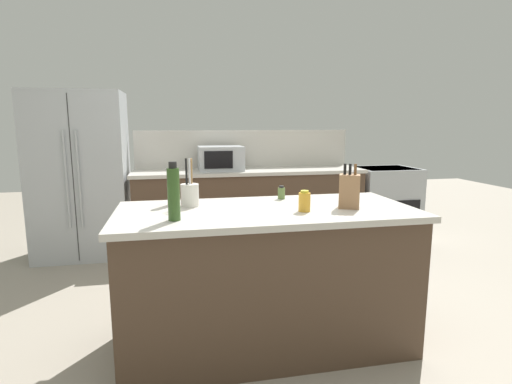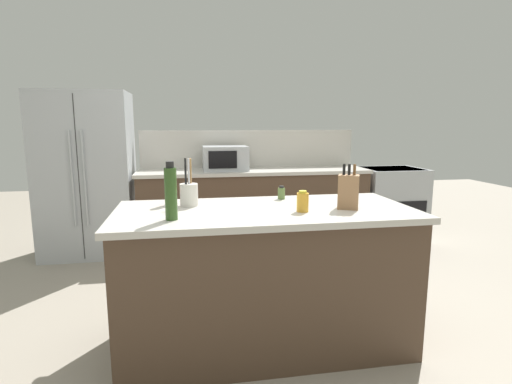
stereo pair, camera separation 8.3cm
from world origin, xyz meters
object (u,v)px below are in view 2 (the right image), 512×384
Objects in this scene: olive_oil_bottle at (171,193)px; honey_jar at (303,202)px; microwave at (225,158)px; pepper_grinder at (352,188)px; utensil_crock at (189,194)px; vinegar_bottle at (171,188)px; refrigerator at (87,175)px; knife_block at (348,191)px; spice_jar_oregano at (281,193)px; range_oven at (390,203)px.

olive_oil_bottle reaches higher than honey_jar.
microwave is 2.21m from pepper_grinder.
utensil_crock is 1.33× the size of vinegar_bottle.
pepper_grinder is (2.23, -2.16, 0.13)m from refrigerator.
utensil_crock is 0.40m from olive_oil_bottle.
microwave is 2.04m from vinegar_bottle.
knife_block reaches higher than spice_jar_oregano.
olive_oil_bottle is at bearing -149.68° from knife_block.
microwave is 2.36m from knife_block.
range_oven is 3.04m from honey_jar.
refrigerator is at bearing 135.94° from pepper_grinder.
knife_block reaches higher than range_oven.
microwave reaches higher than pepper_grinder.
honey_jar is at bearing -23.34° from utensil_crock.
vinegar_bottle is at bearing 91.85° from olive_oil_bottle.
honey_jar is 0.56× the size of vinegar_bottle.
refrigerator is 1.57m from microwave.
microwave reaches higher than honey_jar.
olive_oil_bottle reaches higher than range_oven.
knife_block reaches higher than honey_jar.
range_oven is 2.83m from knife_block.
microwave is at bearing 77.69° from utensil_crock.
refrigerator is 18.76× the size of spice_jar_oregano.
refrigerator is 2.66m from olive_oil_bottle.
olive_oil_bottle is at bearing -67.49° from refrigerator.
pepper_grinder reaches higher than honey_jar.
honey_jar reaches higher than range_oven.
refrigerator is 5.46× the size of olive_oil_bottle.
olive_oil_bottle is (-0.54, -2.40, 0.02)m from microwave.
honey_jar reaches higher than spice_jar_oregano.
honey_jar is 0.89m from vinegar_bottle.
vinegar_bottle is 2.46× the size of spice_jar_oregano.
olive_oil_bottle reaches higher than microwave.
honey_jar is at bearing -52.64° from refrigerator.
knife_block is 0.87× the size of olive_oil_bottle.
utensil_crock is at bearing -61.70° from refrigerator.
refrigerator is at bearing 179.20° from range_oven.
honey_jar is (-0.32, -0.04, -0.05)m from knife_block.
range_oven is at bearing 51.09° from honey_jar.
knife_block is at bearing 6.51° from honey_jar.
vinegar_bottle is at bearing -143.98° from range_oven.
pepper_grinder is (1.11, -0.08, 0.02)m from utensil_crock.
honey_jar is 1.37× the size of spice_jar_oregano.
refrigerator reaches higher than spice_jar_oregano.
range_oven is 9.44× the size of spice_jar_oregano.
microwave reaches higher than vinegar_bottle.
spice_jar_oregano reaches higher than range_oven.
olive_oil_bottle reaches higher than vinegar_bottle.
olive_oil_bottle is at bearing -146.63° from spice_jar_oregano.
microwave is (-2.13, 0.00, 0.61)m from range_oven.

